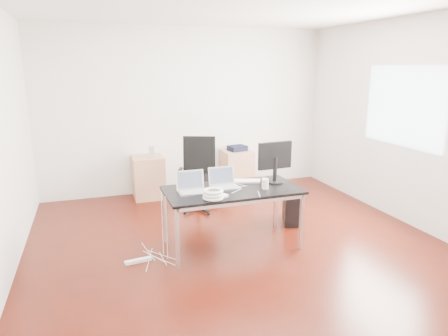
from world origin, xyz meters
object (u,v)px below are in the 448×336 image
object	(u,v)px
desk	(232,193)
office_chair	(198,170)
pc_tower	(291,207)
filing_cabinet_left	(148,177)
filing_cabinet_right	(237,170)

from	to	relation	value
desk	office_chair	world-z (taller)	office_chair
office_chair	pc_tower	xyz separation A→B (m)	(1.07, -1.01, -0.39)
desk	office_chair	size ratio (longest dim) A/B	1.48
office_chair	filing_cabinet_left	world-z (taller)	office_chair
pc_tower	filing_cabinet_right	bearing A→B (deg)	117.05
desk	pc_tower	bearing A→B (deg)	23.42
office_chair	filing_cabinet_right	size ratio (longest dim) A/B	1.54
pc_tower	filing_cabinet_left	bearing A→B (deg)	156.46
filing_cabinet_left	pc_tower	distance (m)	2.48
desk	office_chair	distance (m)	1.46
desk	filing_cabinet_left	bearing A→B (deg)	107.24
filing_cabinet_left	desk	bearing A→B (deg)	-72.76
desk	office_chair	xyz separation A→B (m)	(-0.03, 1.46, -0.07)
desk	filing_cabinet_right	xyz separation A→B (m)	(0.89, 2.22, -0.33)
filing_cabinet_left	pc_tower	size ratio (longest dim) A/B	1.56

